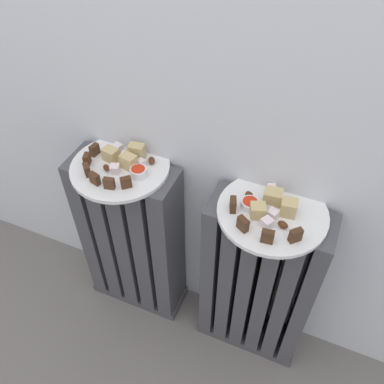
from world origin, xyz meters
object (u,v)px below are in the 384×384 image
Objects in this scene: radiator_right at (257,284)px; plate_right at (272,212)px; plate_left at (120,167)px; jam_bowl_right at (250,203)px; jam_bowl_left at (138,172)px; radiator_left at (132,241)px; fork at (260,213)px.

plate_right is at bearing 0.00° from radiator_right.
plate_left is 0.39m from jam_bowl_right.
jam_bowl_left is at bearing -178.53° from jam_bowl_right.
radiator_right is (0.45, 0.00, 0.00)m from radiator_left.
jam_bowl_left is 1.00× the size of jam_bowl_right.
jam_bowl_right is (0.39, -0.01, 0.36)m from radiator_left.
radiator_right is at bearing 180.00° from plate_right.
jam_bowl_left is 0.48× the size of fork.
fork is (-0.03, -0.02, 0.01)m from plate_right.
radiator_right is 0.57m from plate_left.
jam_bowl_right is at bearing 1.47° from jam_bowl_left.
plate_right is at bearing 0.00° from plate_left.
jam_bowl_left is (-0.38, -0.02, 0.36)m from radiator_right.
jam_bowl_left is 0.35m from fork.
jam_bowl_right is at bearing -171.96° from plate_right.
radiator_right is at bearing 2.50° from jam_bowl_left.
jam_bowl_left reaches higher than fork.
plate_right is 0.38m from jam_bowl_left.
plate_right is 6.09× the size of jam_bowl_left.
radiator_left is at bearing 178.77° from jam_bowl_right.
fork reaches higher than radiator_left.
plate_left is 6.09× the size of jam_bowl_left.
plate_left is 2.94× the size of fork.
radiator_left is 0.53m from jam_bowl_right.
radiator_right is at bearing 0.00° from plate_left.
radiator_left is 6.79× the size of fork.
radiator_left is 0.55m from fork.
fork is at bearing -0.70° from jam_bowl_left.
jam_bowl_right is at bearing 158.31° from fork.
plate_right is at bearing 36.69° from fork.
radiator_left and radiator_right have the same top height.
jam_bowl_right is 0.48× the size of fork.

